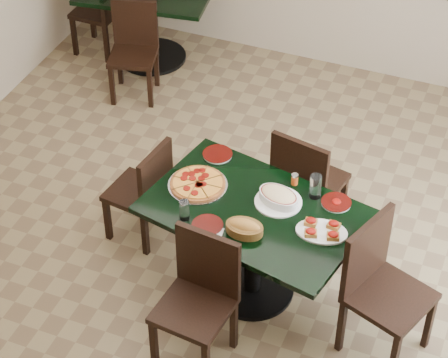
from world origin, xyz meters
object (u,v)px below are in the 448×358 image
at_px(chair_left, 145,189).
at_px(lasagna_casserole, 279,197).
at_px(chair_right, 379,281).
at_px(back_table, 149,9).
at_px(bruschetta_platter, 322,230).
at_px(back_chair_left, 104,6).
at_px(chair_near, 200,292).
at_px(back_chair_near, 134,45).
at_px(pepperoni_pizza, 198,184).
at_px(chair_far, 305,180).
at_px(main_table, 254,230).
at_px(bread_basket, 244,228).

relative_size(chair_left, lasagna_casserole, 2.60).
relative_size(chair_right, lasagna_casserole, 3.08).
bearing_deg(back_table, bruschetta_platter, -54.05).
distance_m(chair_left, back_chair_left, 2.59).
xyz_separation_m(chair_near, back_chair_near, (-1.67, 2.47, -0.04)).
distance_m(pepperoni_pizza, lasagna_casserole, 0.54).
bearing_deg(chair_left, pepperoni_pizza, 80.21).
distance_m(chair_far, back_chair_near, 2.30).
xyz_separation_m(back_table, chair_near, (1.77, -2.99, -0.01)).
xyz_separation_m(chair_far, chair_near, (-0.27, -1.24, -0.01)).
distance_m(back_table, back_chair_left, 0.45).
height_order(back_table, lasagna_casserole, lasagna_casserole).
bearing_deg(main_table, back_chair_near, 145.55).
xyz_separation_m(chair_near, lasagna_casserole, (0.25, 0.70, 0.28)).
distance_m(chair_near, pepperoni_pizza, 0.76).
distance_m(back_chair_near, lasagna_casserole, 2.63).
bearing_deg(main_table, bread_basket, -73.70).
height_order(back_chair_left, lasagna_casserole, back_chair_left).
xyz_separation_m(back_table, lasagna_casserole, (2.02, -2.29, 0.27)).
height_order(chair_right, bruschetta_platter, chair_right).
bearing_deg(bread_basket, chair_near, -114.76).
distance_m(back_chair_left, bruschetta_platter, 3.71).
bearing_deg(chair_left, chair_far, 120.32).
bearing_deg(bruschetta_platter, chair_near, -146.20).
height_order(pepperoni_pizza, bruschetta_platter, bruschetta_platter).
distance_m(chair_right, back_chair_near, 3.34).
bearing_deg(pepperoni_pizza, bread_basket, -34.00).
bearing_deg(chair_far, back_table, -29.18).
bearing_deg(back_chair_left, bruschetta_platter, 50.63).
bearing_deg(chair_far, main_table, 89.18).
height_order(main_table, lasagna_casserole, lasagna_casserole).
bearing_deg(chair_far, back_chair_left, -23.02).
relative_size(chair_right, bread_basket, 4.01).
bearing_deg(bruschetta_platter, back_chair_near, 131.16).
relative_size(chair_near, back_chair_near, 1.08).
xyz_separation_m(back_chair_near, bruschetta_platter, (2.26, -1.93, 0.31)).
distance_m(chair_near, chair_right, 1.10).
relative_size(back_chair_left, lasagna_casserole, 2.74).
xyz_separation_m(chair_near, chair_left, (-0.76, 0.80, -0.06)).
relative_size(main_table, pepperoni_pizza, 3.81).
distance_m(back_table, chair_near, 3.47).
bearing_deg(chair_left, bruschetta_platter, 86.27).
height_order(chair_near, bruschetta_platter, chair_near).
xyz_separation_m(main_table, chair_right, (0.86, -0.12, -0.02)).
relative_size(main_table, back_chair_left, 1.73).
distance_m(back_chair_near, bread_basket, 2.80).
relative_size(back_chair_left, pepperoni_pizza, 2.20).
relative_size(pepperoni_pizza, bread_basket, 1.62).
height_order(back_table, back_chair_near, back_chair_near).
bearing_deg(back_chair_near, bread_basket, -64.80).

